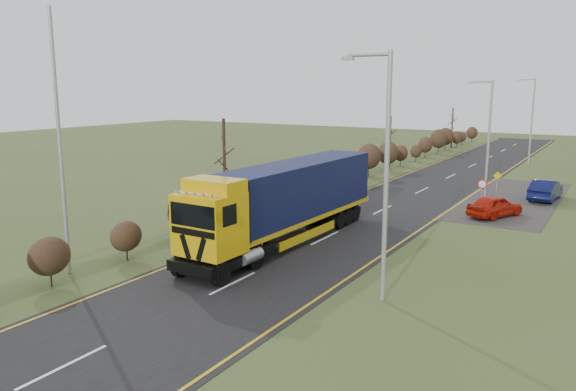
{
  "coord_description": "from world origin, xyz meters",
  "views": [
    {
      "loc": [
        13.02,
        -21.25,
        7.81
      ],
      "look_at": [
        -1.52,
        2.78,
        2.34
      ],
      "focal_mm": 35.0,
      "sensor_mm": 36.0,
      "label": 1
    }
  ],
  "objects_px": {
    "lorry": "(286,198)",
    "speed_sign": "(482,190)",
    "streetlight_near": "(384,167)",
    "car_blue_sedan": "(546,190)",
    "car_red_hatchback": "(495,206)"
  },
  "relations": [
    {
      "from": "lorry",
      "to": "car_blue_sedan",
      "type": "relative_size",
      "value": 3.38
    },
    {
      "from": "lorry",
      "to": "streetlight_near",
      "type": "relative_size",
      "value": 1.63
    },
    {
      "from": "car_red_hatchback",
      "to": "streetlight_near",
      "type": "bearing_deg",
      "value": 111.1
    },
    {
      "from": "streetlight_near",
      "to": "speed_sign",
      "type": "bearing_deg",
      "value": 90.29
    },
    {
      "from": "lorry",
      "to": "speed_sign",
      "type": "height_order",
      "value": "lorry"
    },
    {
      "from": "streetlight_near",
      "to": "speed_sign",
      "type": "xyz_separation_m",
      "value": [
        -0.09,
        16.9,
        -3.5
      ]
    },
    {
      "from": "car_red_hatchback",
      "to": "car_blue_sedan",
      "type": "bearing_deg",
      "value": -81.09
    },
    {
      "from": "car_blue_sedan",
      "to": "streetlight_near",
      "type": "xyz_separation_m",
      "value": [
        -2.81,
        -23.48,
        4.26
      ]
    },
    {
      "from": "car_blue_sedan",
      "to": "streetlight_near",
      "type": "distance_m",
      "value": 24.03
    },
    {
      "from": "lorry",
      "to": "car_blue_sedan",
      "type": "bearing_deg",
      "value": 63.73
    },
    {
      "from": "streetlight_near",
      "to": "speed_sign",
      "type": "distance_m",
      "value": 17.26
    },
    {
      "from": "lorry",
      "to": "car_red_hatchback",
      "type": "bearing_deg",
      "value": 57.12
    },
    {
      "from": "car_red_hatchback",
      "to": "car_blue_sedan",
      "type": "relative_size",
      "value": 0.9
    },
    {
      "from": "lorry",
      "to": "car_red_hatchback",
      "type": "height_order",
      "value": "lorry"
    },
    {
      "from": "car_red_hatchback",
      "to": "speed_sign",
      "type": "xyz_separation_m",
      "value": [
        -0.94,
        0.62,
        0.82
      ]
    }
  ]
}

